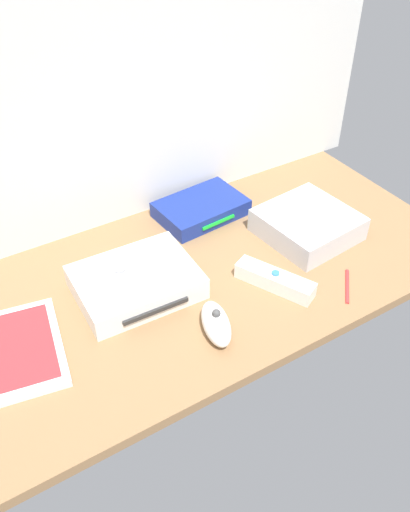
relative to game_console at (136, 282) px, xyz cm
name	(u,v)px	position (x,y,z in cm)	size (l,w,h in cm)	color
ground_plane	(205,276)	(13.10, -2.04, -3.20)	(100.00, 48.00, 2.00)	#936D47
back_wall	(133,62)	(13.10, 22.56, 29.80)	(110.00, 1.20, 64.00)	silver
game_console	(136,282)	(0.00, 0.00, 0.00)	(21.57, 17.09, 4.40)	white
mini_computer	(308,224)	(36.83, -2.81, 0.44)	(18.53, 18.53, 5.30)	silver
game_case	(18,350)	(-22.42, -3.23, -1.44)	(16.75, 21.11, 1.56)	white
network_router	(201,208)	(22.11, 14.27, -0.50)	(18.88, 13.38, 3.40)	navy
remote_wand	(275,280)	(21.81, -11.88, -0.69)	(9.62, 14.91, 3.40)	white
remote_nunchuk	(216,323)	(6.82, -15.73, -0.16)	(7.21, 10.86, 5.10)	white
remote_classic_pad	(143,270)	(1.04, -1.25, 3.21)	(16.07, 11.74, 2.40)	white
stylus_pen	(347,285)	(33.07, -18.92, -1.85)	(0.70, 0.70, 9.00)	red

